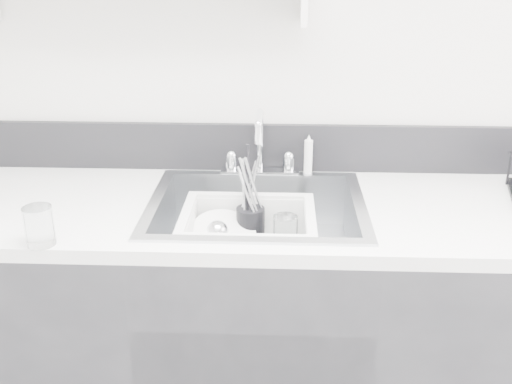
{
  "coord_description": "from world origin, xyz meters",
  "views": [
    {
      "loc": [
        0.07,
        -0.43,
        1.63
      ],
      "look_at": [
        0.0,
        1.14,
        0.98
      ],
      "focal_mm": 42.0,
      "sensor_mm": 36.0,
      "label": 1
    }
  ],
  "objects": [
    {
      "name": "tumbler_in_tub",
      "position": [
        0.09,
        1.21,
        0.82
      ],
      "size": [
        0.08,
        0.08,
        0.11
      ],
      "primitive_type": "cylinder",
      "rotation": [
        0.0,
        0.0,
        0.07
      ],
      "color": "white",
      "rests_on": "wash_tub"
    },
    {
      "name": "sink",
      "position": [
        0.0,
        1.19,
        0.83
      ],
      "size": [
        0.64,
        0.52,
        0.2
      ],
      "primitive_type": null,
      "color": "silver",
      "rests_on": "counter_run"
    },
    {
      "name": "utensil_cup",
      "position": [
        -0.02,
        1.26,
        0.83
      ],
      "size": [
        0.09,
        0.09,
        0.3
      ],
      "rotation": [
        0.0,
        0.0,
        -0.05
      ],
      "color": "black",
      "rests_on": "wash_tub"
    },
    {
      "name": "wash_tub",
      "position": [
        -0.02,
        1.16,
        0.83
      ],
      "size": [
        0.49,
        0.45,
        0.15
      ],
      "primitive_type": null,
      "rotation": [
        0.0,
        0.0,
        -0.41
      ],
      "color": "white",
      "rests_on": "sink"
    },
    {
      "name": "plate_stack",
      "position": [
        -0.09,
        1.19,
        0.79
      ],
      "size": [
        0.24,
        0.24,
        0.1
      ],
      "rotation": [
        0.0,
        0.0,
        0.1
      ],
      "color": "white",
      "rests_on": "wash_tub"
    },
    {
      "name": "ladle",
      "position": [
        -0.07,
        1.15,
        0.81
      ],
      "size": [
        0.25,
        0.26,
        0.08
      ],
      "primitive_type": null,
      "rotation": [
        0.0,
        0.0,
        -0.81
      ],
      "color": "silver",
      "rests_on": "wash_tub"
    },
    {
      "name": "backsplash",
      "position": [
        0.0,
        1.49,
        1.0
      ],
      "size": [
        3.2,
        0.02,
        0.16
      ],
      "primitive_type": "cube",
      "color": "black",
      "rests_on": "counter_run"
    },
    {
      "name": "counter_run",
      "position": [
        0.0,
        1.19,
        0.46
      ],
      "size": [
        3.2,
        0.62,
        0.92
      ],
      "color": "#26262A",
      "rests_on": "ground"
    },
    {
      "name": "bowl_small",
      "position": [
        0.08,
        1.13,
        0.78
      ],
      "size": [
        0.11,
        0.11,
        0.03
      ],
      "primitive_type": "imported",
      "rotation": [
        0.0,
        0.0,
        -0.04
      ],
      "color": "white",
      "rests_on": "wash_tub"
    },
    {
      "name": "side_sprayer",
      "position": [
        0.16,
        1.44,
        0.99
      ],
      "size": [
        0.03,
        0.03,
        0.14
      ],
      "primitive_type": "cylinder",
      "color": "white",
      "rests_on": "counter_run"
    },
    {
      "name": "faucet",
      "position": [
        0.0,
        1.44,
        0.98
      ],
      "size": [
        0.26,
        0.18,
        0.23
      ],
      "color": "silver",
      "rests_on": "counter_run"
    },
    {
      "name": "tumbler_counter",
      "position": [
        -0.54,
        0.91,
        0.97
      ],
      "size": [
        0.1,
        0.1,
        0.1
      ],
      "primitive_type": "cylinder",
      "rotation": [
        0.0,
        0.0,
        0.42
      ],
      "color": "white",
      "rests_on": "counter_run"
    }
  ]
}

